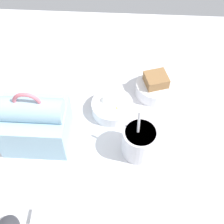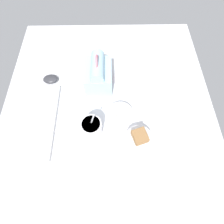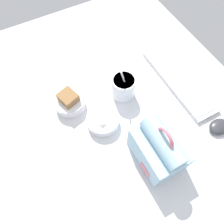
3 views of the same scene
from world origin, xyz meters
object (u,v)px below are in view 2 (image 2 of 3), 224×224
at_px(bento_bowl_snacks, 120,114).
at_px(computer_mouse, 51,79).
at_px(keyboard, 44,120).
at_px(soup_cup, 92,128).
at_px(bento_bowl_sandwich, 139,139).
at_px(lunch_bag, 98,75).

height_order(bento_bowl_snacks, computer_mouse, bento_bowl_snacks).
xyz_separation_m(keyboard, bento_bowl_snacks, (0.02, -0.38, 0.01)).
distance_m(soup_cup, bento_bowl_snacks, 0.16).
bearing_deg(bento_bowl_sandwich, soup_cup, 77.00).
xyz_separation_m(soup_cup, bento_bowl_sandwich, (-0.05, -0.22, -0.02)).
relative_size(keyboard, bento_bowl_snacks, 3.20).
bearing_deg(lunch_bag, bento_bowl_sandwich, -150.57).
bearing_deg(bento_bowl_snacks, soup_cup, 121.25).
bearing_deg(soup_cup, computer_mouse, 38.40).
bearing_deg(computer_mouse, soup_cup, -141.60).
xyz_separation_m(keyboard, computer_mouse, (0.25, 0.00, 0.00)).
xyz_separation_m(soup_cup, bento_bowl_snacks, (0.08, -0.13, -0.03)).
bearing_deg(keyboard, soup_cup, -103.67).
bearing_deg(keyboard, bento_bowl_sandwich, -103.36).
bearing_deg(bento_bowl_snacks, lunch_bag, 27.84).
distance_m(bento_bowl_sandwich, bento_bowl_snacks, 0.15).
bearing_deg(lunch_bag, computer_mouse, 85.06).
height_order(lunch_bag, soup_cup, lunch_bag).
xyz_separation_m(keyboard, bento_bowl_sandwich, (-0.11, -0.46, 0.02)).
relative_size(soup_cup, bento_bowl_snacks, 1.28).
bearing_deg(keyboard, bento_bowl_snacks, -86.64).
bearing_deg(lunch_bag, keyboard, 130.23).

